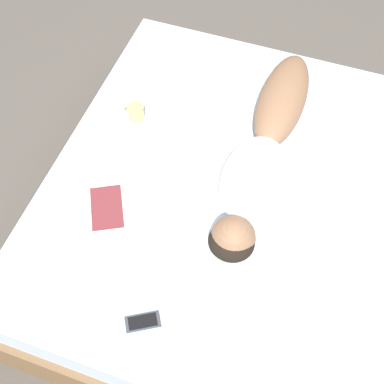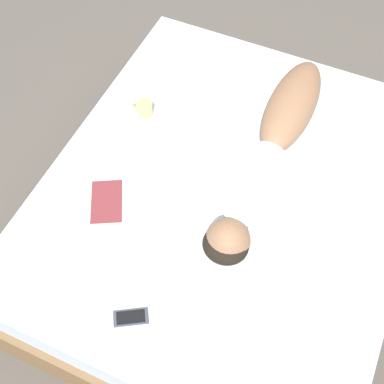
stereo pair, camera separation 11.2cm
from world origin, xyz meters
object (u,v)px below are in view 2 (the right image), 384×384
Objects in this scene: coffee_mug at (144,108)px; cell_phone at (131,317)px; open_magazine at (130,201)px; person at (266,159)px.

coffee_mug is 0.74× the size of cell_phone.
open_magazine is 3.51× the size of cell_phone.
open_magazine is at bearing 109.67° from coffee_mug.
coffee_mug is at bearing -98.39° from open_magazine.
person is 0.69m from coffee_mug.
open_magazine is 0.56m from cell_phone.
open_magazine is (0.50, 0.42, -0.09)m from person.
person is at bearing -168.56° from open_magazine.
person is 11.22× the size of coffee_mug.
open_magazine is at bearing -2.44° from cell_phone.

